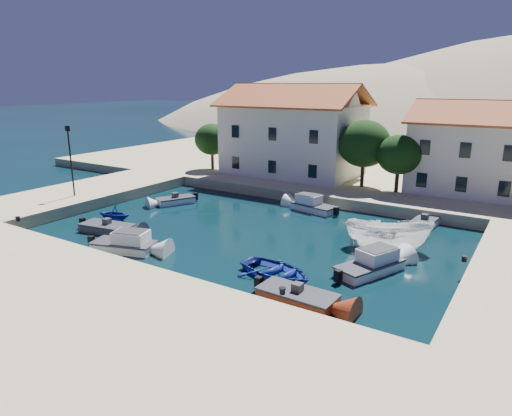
# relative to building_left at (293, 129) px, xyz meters

# --- Properties ---
(ground) EXTENTS (400.00, 400.00, 0.00)m
(ground) POSITION_rel_building_left_xyz_m (6.00, -28.00, -5.94)
(ground) COLOR black
(ground) RESTS_ON ground
(quay_south) EXTENTS (52.00, 12.00, 1.00)m
(quay_south) POSITION_rel_building_left_xyz_m (6.00, -34.00, -5.44)
(quay_south) COLOR #CCBD8B
(quay_south) RESTS_ON ground
(quay_west) EXTENTS (8.00, 20.00, 1.00)m
(quay_west) POSITION_rel_building_left_xyz_m (-13.00, -18.00, -5.44)
(quay_west) COLOR #CCBD8B
(quay_west) RESTS_ON ground
(quay_north) EXTENTS (80.00, 36.00, 1.00)m
(quay_north) POSITION_rel_building_left_xyz_m (8.00, 10.00, -5.44)
(quay_north) COLOR #CCBD8B
(quay_north) RESTS_ON ground
(building_left) EXTENTS (14.70, 9.45, 9.70)m
(building_left) POSITION_rel_building_left_xyz_m (0.00, 0.00, 0.00)
(building_left) COLOR white
(building_left) RESTS_ON quay_north
(building_mid) EXTENTS (10.50, 8.40, 8.30)m
(building_mid) POSITION_rel_building_left_xyz_m (18.00, 1.00, -0.71)
(building_mid) COLOR white
(building_mid) RESTS_ON quay_north
(trees) EXTENTS (37.30, 5.30, 6.45)m
(trees) POSITION_rel_building_left_xyz_m (10.51, -2.54, -1.10)
(trees) COLOR #382314
(trees) RESTS_ON quay_north
(lamppost) EXTENTS (0.35, 0.25, 6.22)m
(lamppost) POSITION_rel_building_left_xyz_m (-11.50, -20.00, -1.18)
(lamppost) COLOR black
(lamppost) RESTS_ON quay_west
(bollards) EXTENTS (29.36, 9.56, 0.30)m
(bollards) POSITION_rel_building_left_xyz_m (8.80, -24.13, -4.79)
(bollards) COLOR black
(bollards) RESTS_ON ground
(motorboat_grey_sw) EXTENTS (4.33, 2.45, 1.25)m
(motorboat_grey_sw) POSITION_rel_building_left_xyz_m (-3.19, -23.36, -5.64)
(motorboat_grey_sw) COLOR #36373B
(motorboat_grey_sw) RESTS_ON ground
(cabin_cruiser_south) EXTENTS (4.56, 2.98, 1.60)m
(cabin_cruiser_south) POSITION_rel_building_left_xyz_m (0.92, -25.43, -5.46)
(cabin_cruiser_south) COLOR white
(cabin_cruiser_south) RESTS_ON ground
(rowboat_south) EXTENTS (5.10, 4.01, 0.96)m
(rowboat_south) POSITION_rel_building_left_xyz_m (11.56, -23.58, -5.94)
(rowboat_south) COLOR navy
(rowboat_south) RESTS_ON ground
(motorboat_red_se) EXTENTS (4.14, 1.96, 1.25)m
(motorboat_red_se) POSITION_rel_building_left_xyz_m (14.11, -25.82, -5.64)
(motorboat_red_se) COLOR maroon
(motorboat_red_se) RESTS_ON ground
(cabin_cruiser_east) EXTENTS (3.33, 4.76, 1.60)m
(cabin_cruiser_east) POSITION_rel_building_left_xyz_m (15.97, -20.20, -5.46)
(cabin_cruiser_east) COLOR white
(cabin_cruiser_east) RESTS_ON ground
(boat_east) EXTENTS (6.13, 3.79, 2.22)m
(boat_east) POSITION_rel_building_left_xyz_m (15.63, -15.58, -5.94)
(boat_east) COLOR white
(boat_east) RESTS_ON ground
(motorboat_white_ne) EXTENTS (1.80, 3.43, 1.25)m
(motorboat_white_ne) POSITION_rel_building_left_xyz_m (16.59, -9.33, -5.64)
(motorboat_white_ne) COLOR white
(motorboat_white_ne) RESTS_ON ground
(rowboat_west) EXTENTS (3.28, 3.02, 1.45)m
(rowboat_west) POSITION_rel_building_left_xyz_m (-5.12, -21.04, -5.94)
(rowboat_west) COLOR navy
(rowboat_west) RESTS_ON ground
(motorboat_white_west) EXTENTS (2.90, 3.77, 1.25)m
(motorboat_white_west) POSITION_rel_building_left_xyz_m (-4.52, -14.41, -5.64)
(motorboat_white_west) COLOR white
(motorboat_white_west) RESTS_ON ground
(cabin_cruiser_north) EXTENTS (4.26, 2.46, 1.60)m
(cabin_cruiser_north) POSITION_rel_building_left_xyz_m (7.36, -9.82, -5.46)
(cabin_cruiser_north) COLOR white
(cabin_cruiser_north) RESTS_ON ground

